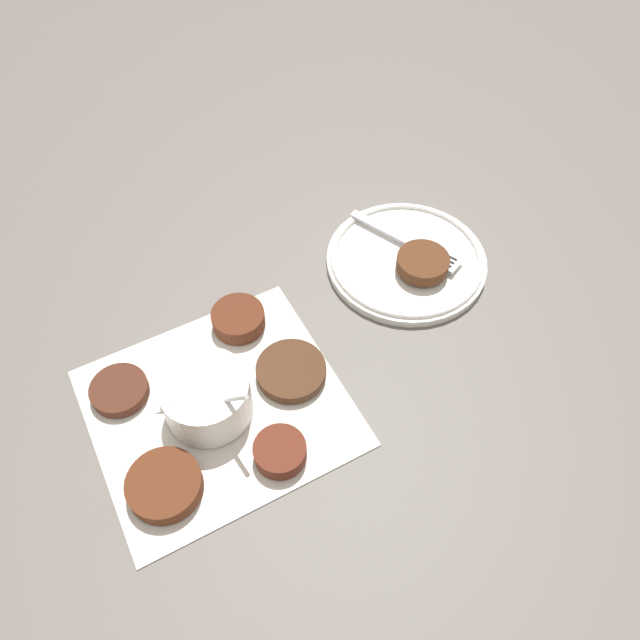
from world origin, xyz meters
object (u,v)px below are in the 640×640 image
at_px(sauce_bowl, 207,399).
at_px(fork, 415,245).
at_px(fritter_on_plate, 423,263).
at_px(serving_plate, 406,260).

bearing_deg(sauce_bowl, fork, -168.81).
distance_m(sauce_bowl, fork, 0.34).
height_order(sauce_bowl, fritter_on_plate, sauce_bowl).
relative_size(sauce_bowl, serving_plate, 0.52).
height_order(serving_plate, fork, fork).
bearing_deg(fork, serving_plate, 21.01).
xyz_separation_m(sauce_bowl, fritter_on_plate, (-0.32, -0.03, -0.00)).
relative_size(sauce_bowl, fritter_on_plate, 1.63).
xyz_separation_m(sauce_bowl, fork, (-0.34, -0.07, -0.01)).
bearing_deg(fritter_on_plate, sauce_bowl, 5.78).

